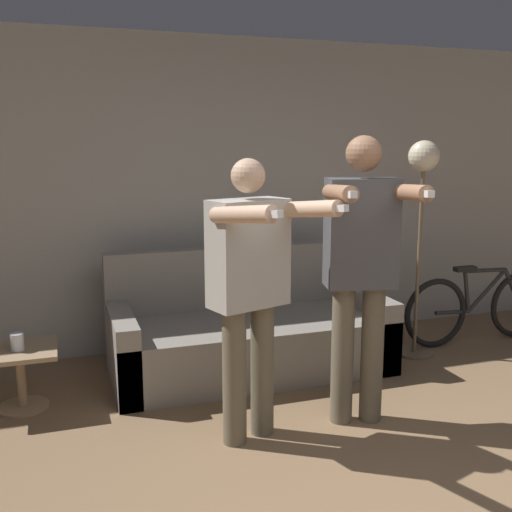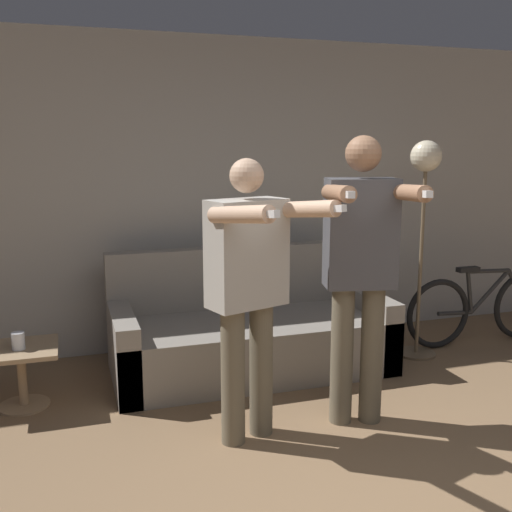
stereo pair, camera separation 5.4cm
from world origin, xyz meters
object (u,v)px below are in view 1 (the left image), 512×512
cup (17,342)px  person_right (361,262)px  person_left (250,282)px  cat (262,235)px  floor_lamp (422,188)px  couch (249,334)px  side_table (20,365)px  bicycle (478,307)px

cup → person_right: bearing=-22.8°
person_left → cup: bearing=129.5°
person_right → cup: bearing=170.3°
person_right → cat: (-0.14, 1.43, -0.04)m
floor_lamp → cup: floor_lamp is taller
cat → floor_lamp: 1.33m
cat → person_right: bearing=-84.6°
person_left → floor_lamp: size_ratio=0.94×
person_right → floor_lamp: person_right is taller
couch → person_right: (0.37, -1.08, 0.75)m
couch → floor_lamp: floor_lamp is taller
couch → floor_lamp: size_ratio=1.19×
side_table → bicycle: 3.76m
person_right → cat: person_right is taller
couch → bicycle: 2.11m
cat → bicycle: bearing=-11.6°
couch → person_right: person_right is taller
side_table → cat: bearing=16.3°
floor_lamp → bicycle: 1.28m
side_table → person_right: bearing=-23.7°
person_left → side_table: (-1.31, 0.88, -0.66)m
person_right → cat: bearing=108.5°
cat → bicycle: 2.03m
cat → floor_lamp: size_ratio=0.27×
person_left → side_table: bearing=128.4°
floor_lamp → side_table: (-3.06, -0.07, -1.09)m
person_left → cup: 1.64m
floor_lamp → cat: bearing=158.2°
side_table → couch: bearing=7.0°
person_right → cup: (-2.01, 0.85, -0.56)m
cup → bicycle: bicycle is taller
cat → cup: bearing=-162.9°
couch → cup: couch is taller
couch → cat: bearing=56.3°
person_right → side_table: person_right is taller
person_left → side_table: 1.71m
floor_lamp → cup: (-3.06, -0.10, -0.92)m
person_left → bicycle: 2.73m
couch → floor_lamp: (1.41, -0.13, 1.11)m
cat → side_table: 2.07m
couch → person_right: bearing=-71.3°
cup → bicycle: 3.77m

